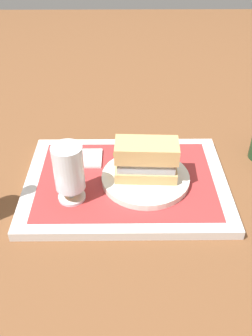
# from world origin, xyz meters

# --- Properties ---
(ground_plane) EXTENTS (3.00, 3.00, 0.00)m
(ground_plane) POSITION_xyz_m (0.00, 0.00, 0.00)
(ground_plane) COLOR brown
(tray) EXTENTS (0.44, 0.32, 0.02)m
(tray) POSITION_xyz_m (0.00, 0.00, 0.01)
(tray) COLOR silver
(tray) RESTS_ON ground_plane
(placemat) EXTENTS (0.38, 0.27, 0.00)m
(placemat) POSITION_xyz_m (0.00, 0.00, 0.02)
(placemat) COLOR #9E2D2D
(placemat) RESTS_ON tray
(plate) EXTENTS (0.19, 0.19, 0.01)m
(plate) POSITION_xyz_m (-0.04, 0.01, 0.03)
(plate) COLOR silver
(plate) RESTS_ON placemat
(sandwich) EXTENTS (0.14, 0.07, 0.08)m
(sandwich) POSITION_xyz_m (-0.04, 0.01, 0.08)
(sandwich) COLOR tan
(sandwich) RESTS_ON plate
(beer_glass) EXTENTS (0.06, 0.06, 0.12)m
(beer_glass) POSITION_xyz_m (0.11, 0.06, 0.09)
(beer_glass) COLOR silver
(beer_glass) RESTS_ON placemat
(napkin_folded) EXTENTS (0.09, 0.07, 0.01)m
(napkin_folded) POSITION_xyz_m (0.10, -0.07, 0.02)
(napkin_folded) COLOR white
(napkin_folded) RESTS_ON placemat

